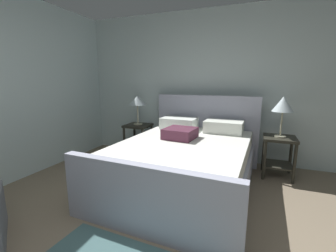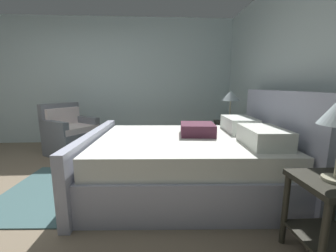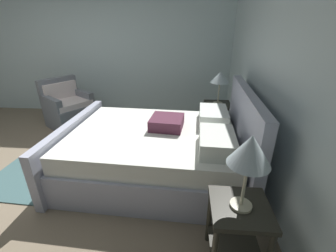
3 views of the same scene
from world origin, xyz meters
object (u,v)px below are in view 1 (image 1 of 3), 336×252
Objects in this scene: table_lamp_right at (283,105)px; table_lamp_left at (137,101)px; nightstand_right at (279,150)px; nightstand_left at (138,135)px; bed at (186,161)px.

table_lamp_right is 1.10× the size of table_lamp_left.
nightstand_left is (-2.37, 0.11, 0.00)m from nightstand_right.
nightstand_right is (1.18, 0.76, 0.06)m from bed.
nightstand_right is 0.66m from table_lamp_right.
bed is at bearing -36.20° from nightstand_left.
bed is at bearing -147.36° from nightstand_right.
table_lamp_right reaches higher than bed.
nightstand_right is 1.03× the size of table_lamp_right.
nightstand_left is 0.63m from table_lamp_left.
table_lamp_left is at bearing 143.80° from bed.
nightstand_left is at bearing 143.80° from bed.
table_lamp_left is at bearing 99.46° from nightstand_left.
nightstand_left is (-1.19, 0.87, 0.06)m from bed.
nightstand_right is at bearing -94.76° from table_lamp_right.
table_lamp_right is at bearing 32.64° from bed.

